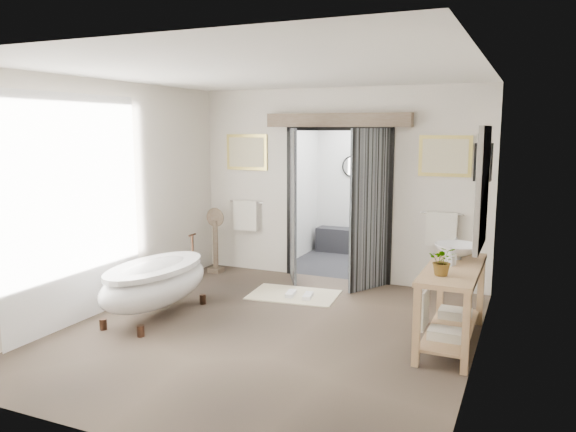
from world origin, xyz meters
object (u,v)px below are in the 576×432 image
(rug, at_px, (294,295))
(basin, at_px, (457,252))
(clawfoot_tub, at_px, (155,282))
(vanity, at_px, (450,298))

(rug, bearing_deg, basin, -14.02)
(rug, distance_m, basin, 2.47)
(rug, height_order, basin, basin)
(clawfoot_tub, bearing_deg, vanity, 8.88)
(clawfoot_tub, height_order, rug, clawfoot_tub)
(clawfoot_tub, bearing_deg, basin, 15.14)
(vanity, bearing_deg, clawfoot_tub, -171.12)
(vanity, distance_m, basin, 0.58)
(clawfoot_tub, relative_size, vanity, 1.14)
(clawfoot_tub, distance_m, rug, 1.97)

